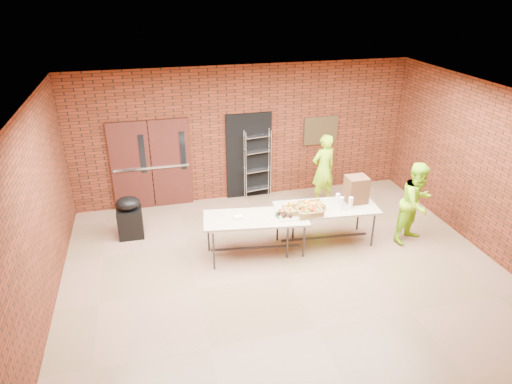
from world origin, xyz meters
TOP-DOWN VIEW (x-y plane):
  - room at (0.00, 0.00)m, footprint 8.08×7.08m
  - double_doors at (-2.20, 3.44)m, footprint 1.78×0.12m
  - dark_doorway at (0.10, 3.46)m, footprint 1.10×0.06m
  - bronze_plaque at (1.90, 3.45)m, footprint 0.85×0.04m
  - wire_rack at (0.28, 3.32)m, footprint 0.66×0.31m
  - table_left at (-0.39, 0.85)m, footprint 2.06×1.08m
  - table_right at (1.07, 0.89)m, footprint 2.08×1.01m
  - basket_bananas at (0.38, 0.83)m, footprint 0.41×0.32m
  - basket_oranges at (0.77, 0.92)m, footprint 0.44×0.34m
  - basket_apples at (0.63, 0.70)m, footprint 0.47×0.37m
  - muffin_tray at (0.21, 0.79)m, footprint 0.44×0.44m
  - napkin_box at (-0.72, 0.88)m, footprint 0.16×0.11m
  - coffee_dispenser at (1.72, 0.98)m, footprint 0.41×0.37m
  - cup_stack_front at (1.30, 0.72)m, footprint 0.09×0.09m
  - cup_stack_mid at (1.48, 0.69)m, footprint 0.09×0.09m
  - cup_stack_back at (1.31, 0.92)m, footprint 0.08×0.08m
  - covered_grill at (-2.75, 2.12)m, footprint 0.50×0.42m
  - volunteer_woman at (1.71, 2.67)m, footprint 0.71×0.55m
  - volunteer_man at (2.88, 0.59)m, footprint 1.01×0.91m

SIDE VIEW (x-z plane):
  - covered_grill at x=-2.75m, z-range 0.00..0.91m
  - table_left at x=-0.39m, z-range 0.34..1.15m
  - table_right at x=1.07m, z-range 0.34..1.17m
  - napkin_box at x=-0.72m, z-range 0.81..0.86m
  - volunteer_man at x=2.88m, z-range 0.00..1.69m
  - volunteer_woman at x=1.71m, z-range 0.00..1.71m
  - muffin_tray at x=0.21m, z-range 0.80..0.91m
  - wire_rack at x=0.28m, z-range 0.00..1.72m
  - basket_bananas at x=0.38m, z-range 0.82..0.95m
  - basket_oranges at x=0.77m, z-range 0.82..0.96m
  - basket_apples at x=0.63m, z-range 0.82..0.97m
  - cup_stack_back at x=1.31m, z-range 0.83..1.07m
  - cup_stack_mid at x=1.48m, z-range 0.83..1.09m
  - cup_stack_front at x=1.30m, z-range 0.83..1.09m
  - dark_doorway at x=0.10m, z-range 0.00..2.10m
  - double_doors at x=-2.20m, z-range 0.00..2.10m
  - coffee_dispenser at x=1.72m, z-range 0.83..1.37m
  - bronze_plaque at x=1.90m, z-range 1.20..1.90m
  - room at x=0.00m, z-range -0.04..3.24m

